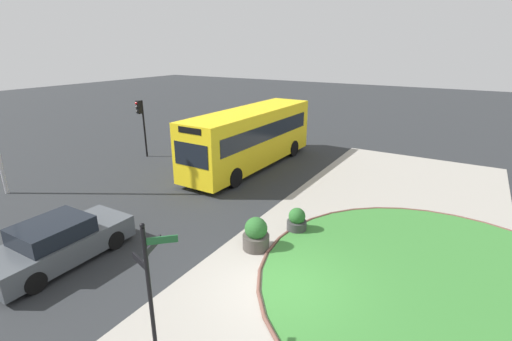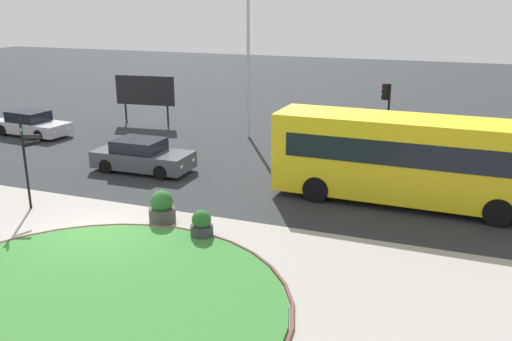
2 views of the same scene
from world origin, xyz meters
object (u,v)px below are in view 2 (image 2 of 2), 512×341
signpost_directional (26,157)px  planter_near_signpost (202,225)px  car_far_lane (142,156)px  lamppost_tall (248,45)px  planter_kerbside (162,208)px  bus_yellow (408,159)px  car_near_lane (31,124)px  traffic_light_near (386,103)px  billboard_left (145,91)px

signpost_directional → planter_near_signpost: size_ratio=3.61×
car_far_lane → lamppost_tall: bearing=74.3°
planter_kerbside → car_far_lane: bearing=127.9°
bus_yellow → planter_kerbside: bearing=34.1°
car_far_lane → planter_kerbside: bearing=-52.7°
car_near_lane → traffic_light_near: 19.60m
signpost_directional → planter_kerbside: (5.14, 0.57, -1.46)m
billboard_left → planter_near_signpost: size_ratio=4.04×
traffic_light_near → lamppost_tall: 8.06m
traffic_light_near → lamppost_tall: lamppost_tall is taller
car_far_lane → lamppost_tall: size_ratio=0.47×
signpost_directional → lamppost_tall: (3.32, 13.26, 3.06)m
lamppost_tall → traffic_light_near: bearing=-7.9°
signpost_directional → planter_kerbside: bearing=6.3°
car_far_lane → billboard_left: 10.03m
car_far_lane → lamppost_tall: lamppost_tall is taller
traffic_light_near → billboard_left: (-14.73, 1.93, -0.55)m
car_near_lane → planter_kerbside: 16.04m
bus_yellow → planter_near_signpost: bus_yellow is taller
car_near_lane → car_far_lane: (9.59, -3.68, 0.03)m
bus_yellow → planter_kerbside: bus_yellow is taller
bus_yellow → car_far_lane: 11.57m
bus_yellow → car_far_lane: bus_yellow is taller
car_near_lane → billboard_left: 6.82m
bus_yellow → car_far_lane: size_ratio=2.25×
signpost_directional → traffic_light_near: 16.40m
bus_yellow → traffic_light_near: traffic_light_near is taller
traffic_light_near → billboard_left: traffic_light_near is taller
car_far_lane → traffic_light_near: bearing=33.8°
car_near_lane → car_far_lane: size_ratio=1.05×
bus_yellow → planter_near_signpost: size_ratio=10.60×
car_far_lane → planter_kerbside: size_ratio=3.84×
car_far_lane → lamppost_tall: (2.08, 7.69, 4.37)m
bus_yellow → planter_near_signpost: 8.16m
lamppost_tall → billboard_left: lamppost_tall is taller
traffic_light_near → lamppost_tall: size_ratio=0.37×
car_near_lane → planter_kerbside: (13.49, -8.68, -0.11)m
lamppost_tall → planter_near_signpost: bearing=-74.7°
bus_yellow → traffic_light_near: (-1.83, 6.70, 0.83)m
car_far_lane → billboard_left: billboard_left is taller
bus_yellow → planter_kerbside: 9.16m
car_near_lane → planter_near_signpost: car_near_lane is taller
bus_yellow → signpost_directional: bearing=24.5°
lamppost_tall → billboard_left: (-7.12, 0.87, -3.00)m
bus_yellow → billboard_left: bus_yellow is taller
signpost_directional → billboard_left: signpost_directional is taller
traffic_light_near → planter_near_signpost: size_ratio=3.73×
car_near_lane → traffic_light_near: traffic_light_near is taller
bus_yellow → car_near_lane: size_ratio=2.13×
traffic_light_near → bus_yellow: bearing=119.0°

